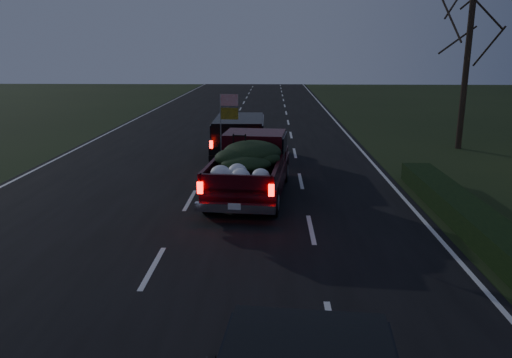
# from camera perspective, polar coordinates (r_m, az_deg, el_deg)

# --- Properties ---
(ground) EXTENTS (120.00, 120.00, 0.00)m
(ground) POSITION_cam_1_polar(r_m,az_deg,el_deg) (11.18, -11.70, -9.97)
(ground) COLOR black
(ground) RESTS_ON ground
(road_asphalt) EXTENTS (14.00, 120.00, 0.02)m
(road_asphalt) POSITION_cam_1_polar(r_m,az_deg,el_deg) (11.17, -11.71, -9.92)
(road_asphalt) COLOR black
(road_asphalt) RESTS_ON ground
(hedge_row) EXTENTS (1.00, 10.00, 0.60)m
(hedge_row) POSITION_cam_1_polar(r_m,az_deg,el_deg) (14.54, 22.96, -3.77)
(hedge_row) COLOR black
(hedge_row) RESTS_ON ground
(bare_tree_far) EXTENTS (3.60, 3.60, 7.00)m
(bare_tree_far) POSITION_cam_1_polar(r_m,az_deg,el_deg) (25.50, 23.22, 14.86)
(bare_tree_far) COLOR black
(bare_tree_far) RESTS_ON ground
(pickup_truck) EXTENTS (2.64, 5.71, 2.90)m
(pickup_truck) POSITION_cam_1_polar(r_m,az_deg,el_deg) (15.96, -0.61, 1.89)
(pickup_truck) COLOR #35070E
(pickup_truck) RESTS_ON ground
(lead_suv) EXTENTS (2.16, 5.09, 1.46)m
(lead_suv) POSITION_cam_1_polar(r_m,az_deg,el_deg) (21.53, -1.92, 5.23)
(lead_suv) COLOR black
(lead_suv) RESTS_ON ground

